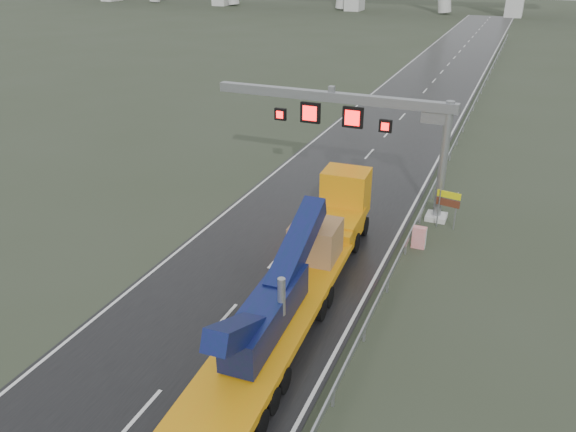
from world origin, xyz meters
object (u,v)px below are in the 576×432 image
at_px(striped_barrier, 419,237).
at_px(heavy_haul_truck, 307,259).
at_px(sign_gantry, 364,120).
at_px(exit_sign_pair, 448,202).

bearing_deg(striped_barrier, heavy_haul_truck, -122.79).
xyz_separation_m(sign_gantry, striped_barrier, (4.49, -3.99, -5.00)).
height_order(sign_gantry, exit_sign_pair, sign_gantry).
bearing_deg(striped_barrier, exit_sign_pair, 71.61).
bearing_deg(heavy_haul_truck, sign_gantry, 89.69).
bearing_deg(striped_barrier, sign_gantry, 137.95).
bearing_deg(exit_sign_pair, heavy_haul_truck, -108.54).
bearing_deg(sign_gantry, heavy_haul_truck, -87.53).
xyz_separation_m(heavy_haul_truck, striped_barrier, (4.04, 6.38, -1.12)).
xyz_separation_m(sign_gantry, exit_sign_pair, (5.46, -0.99, -3.98)).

